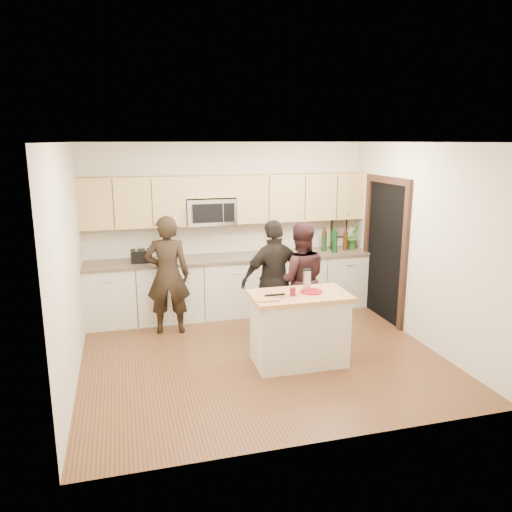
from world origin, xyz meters
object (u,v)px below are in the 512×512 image
object	(u,v)px
toaster	(141,256)
island	(299,328)
woman_right	(275,280)
woman_left	(168,275)
woman_center	(300,280)

from	to	relation	value
toaster	island	bearing A→B (deg)	-48.16
island	woman_right	world-z (taller)	woman_right
toaster	woman_right	world-z (taller)	woman_right
island	woman_right	xyz separation A→B (m)	(-0.05, 0.86, 0.39)
woman_left	toaster	bearing A→B (deg)	-49.38
island	toaster	world-z (taller)	toaster
island	woman_right	bearing A→B (deg)	94.25
woman_right	woman_center	bearing A→B (deg)	170.36
woman_center	island	bearing A→B (deg)	81.49
woman_left	island	bearing A→B (deg)	144.05
woman_left	woman_right	xyz separation A→B (m)	(1.41, -0.60, -0.02)
woman_right	toaster	bearing A→B (deg)	-41.76
woman_right	island	bearing A→B (deg)	84.92
island	toaster	distance (m)	2.75
island	woman_right	distance (m)	0.95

